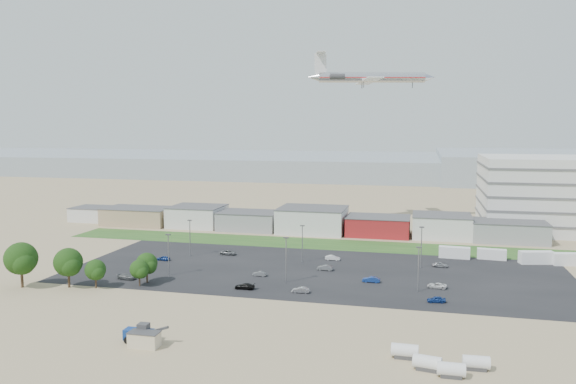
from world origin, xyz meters
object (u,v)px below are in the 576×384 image
(parked_car_5, at_px, (163,258))
(parked_car_7, at_px, (325,268))
(tree_far_left, at_px, (21,262))
(parked_car_11, at_px, (333,258))
(portable_shed, at_px, (144,339))
(parked_car_13, at_px, (301,290))
(airliner, at_px, (372,77))
(parked_car_3, at_px, (245,286))
(parked_car_9, at_px, (228,253))
(telehandler, at_px, (139,333))
(parked_car_8, at_px, (440,265))
(parked_car_1, at_px, (371,279))
(parked_car_10, at_px, (127,277))
(parked_car_0, at_px, (437,286))
(box_trailer_a, at_px, (454,252))
(storage_tank_nw, at_px, (405,350))
(parked_car_4, at_px, (260,274))
(parked_car_2, at_px, (436,299))

(parked_car_5, distance_m, parked_car_7, 43.30)
(tree_far_left, bearing_deg, parked_car_11, 33.62)
(portable_shed, bearing_deg, parked_car_13, 61.78)
(tree_far_left, relative_size, airliner, 0.25)
(parked_car_7, bearing_deg, airliner, -178.58)
(parked_car_3, relative_size, parked_car_9, 0.97)
(telehandler, distance_m, parked_car_5, 57.48)
(parked_car_8, relative_size, parked_car_13, 1.03)
(parked_car_1, xyz_separation_m, parked_car_9, (-40.89, 18.57, -0.03))
(parked_car_7, distance_m, parked_car_10, 47.19)
(tree_far_left, bearing_deg, parked_car_8, 24.17)
(portable_shed, bearing_deg, parked_car_8, 52.80)
(tree_far_left, height_order, parked_car_0, tree_far_left)
(box_trailer_a, xyz_separation_m, parked_car_13, (-33.35, -41.08, -0.90))
(parked_car_5, xyz_separation_m, parked_car_9, (14.44, 10.29, 0.02))
(parked_car_0, distance_m, parked_car_11, 33.33)
(parked_car_3, bearing_deg, portable_shed, -9.31)
(storage_tank_nw, relative_size, parked_car_8, 1.06)
(telehandler, xyz_separation_m, parked_car_13, (19.81, 33.19, -1.00))
(airliner, distance_m, parked_car_10, 113.04)
(parked_car_5, bearing_deg, parked_car_0, 85.40)
(parked_car_5, height_order, parked_car_11, parked_car_11)
(storage_tank_nw, xyz_separation_m, parked_car_5, (-64.20, 49.51, -0.61))
(parked_car_1, relative_size, parked_car_4, 1.18)
(parked_car_10, height_order, parked_car_11, parked_car_10)
(parked_car_3, relative_size, parked_car_5, 1.24)
(parked_car_1, distance_m, parked_car_7, 14.57)
(tree_far_left, height_order, parked_car_13, tree_far_left)
(parked_car_2, height_order, parked_car_9, parked_car_9)
(portable_shed, xyz_separation_m, parked_car_10, (-23.42, 35.69, -0.62))
(parked_car_4, height_order, parked_car_10, parked_car_10)
(tree_far_left, height_order, parked_car_7, tree_far_left)
(parked_car_0, distance_m, parked_car_4, 40.55)
(airliner, relative_size, parked_car_11, 11.70)
(parked_car_2, distance_m, parked_car_10, 69.23)
(parked_car_2, bearing_deg, parked_car_1, -137.81)
(parked_car_1, relative_size, parked_car_10, 0.89)
(parked_car_13, bearing_deg, airliner, 174.37)
(tree_far_left, height_order, parked_car_8, tree_far_left)
(telehandler, relative_size, parked_car_9, 1.71)
(parked_car_5, relative_size, parked_car_10, 0.80)
(telehandler, relative_size, storage_tank_nw, 1.91)
(telehandler, distance_m, parked_car_13, 38.67)
(portable_shed, height_order, airliner, airliner)
(parked_car_11, bearing_deg, parked_car_1, -147.35)
(telehandler, relative_size, parked_car_2, 2.10)
(storage_tank_nw, bearing_deg, parked_car_10, 154.67)
(airliner, bearing_deg, storage_tank_nw, -96.64)
(parked_car_3, bearing_deg, parked_car_8, 125.38)
(storage_tank_nw, distance_m, airliner, 130.53)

